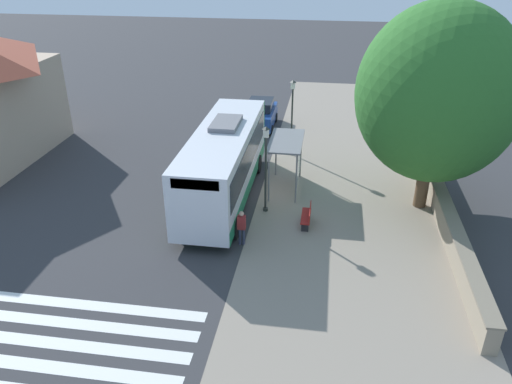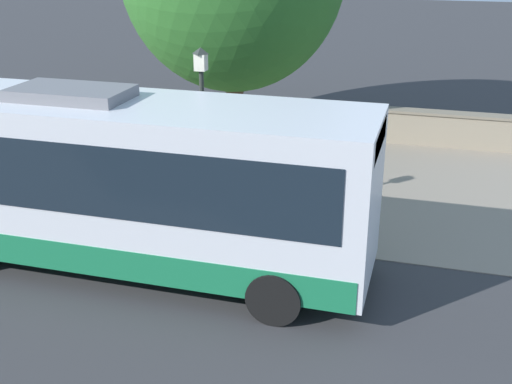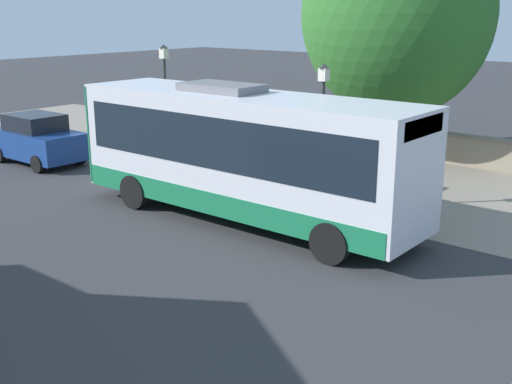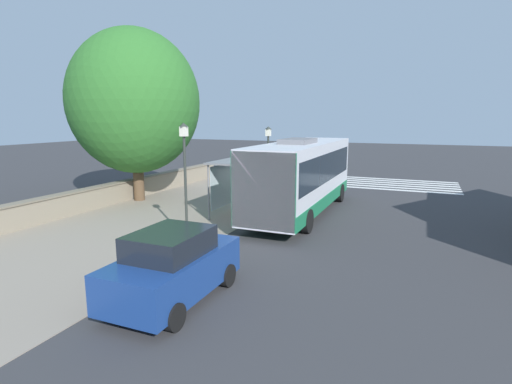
% 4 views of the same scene
% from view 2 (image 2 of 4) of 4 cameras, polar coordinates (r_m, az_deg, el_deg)
% --- Properties ---
extents(ground_plane, '(120.00, 120.00, 0.00)m').
position_cam_2_polar(ground_plane, '(15.46, -11.67, -3.09)').
color(ground_plane, '#353538').
rests_on(ground_plane, ground).
extents(sidewalk_plaza, '(9.00, 44.00, 0.02)m').
position_cam_2_polar(sidewalk_plaza, '(19.24, -5.63, 2.36)').
color(sidewalk_plaza, gray).
rests_on(sidewalk_plaza, ground).
extents(stone_wall, '(0.60, 20.00, 1.13)m').
position_cam_2_polar(stone_wall, '(22.72, -1.97, 7.01)').
color(stone_wall, gray).
rests_on(stone_wall, ground).
extents(bus, '(2.68, 10.27, 3.71)m').
position_cam_2_polar(bus, '(13.01, -12.54, 1.13)').
color(bus, silver).
rests_on(bus, ground).
extents(bus_shelter, '(1.62, 3.37, 2.67)m').
position_cam_2_polar(bus_shelter, '(16.10, -12.00, 6.21)').
color(bus_shelter, slate).
rests_on(bus_shelter, ground).
extents(pedestrian, '(0.34, 0.22, 1.58)m').
position_cam_2_polar(pedestrian, '(13.55, 6.57, -2.21)').
color(pedestrian, '#2D3347').
rests_on(pedestrian, ground).
extents(bench, '(0.40, 1.49, 0.88)m').
position_cam_2_polar(bench, '(16.45, 1.22, 0.72)').
color(bench, maroon).
rests_on(bench, ground).
extents(street_lamp_far, '(0.28, 0.28, 4.21)m').
position_cam_2_polar(street_lamp_far, '(14.28, -4.74, 5.91)').
color(street_lamp_far, '#2D332D').
rests_on(street_lamp_far, ground).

